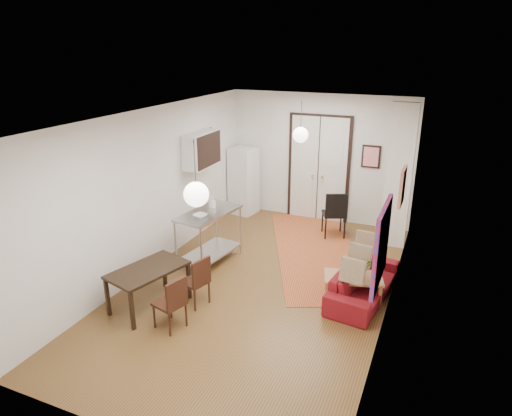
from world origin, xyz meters
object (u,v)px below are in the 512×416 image
at_px(kitchen_counter, 209,229).
at_px(dining_table, 148,273).
at_px(fridge, 244,181).
at_px(black_side_chair, 335,208).
at_px(dining_chair_near, 196,275).
at_px(sofa, 364,283).
at_px(dining_chair_far, 172,296).
at_px(coffee_table, 353,279).

bearing_deg(kitchen_counter, dining_table, -85.91).
xyz_separation_m(fridge, black_side_chair, (2.36, -0.45, -0.21)).
relative_size(fridge, black_side_chair, 1.59).
xyz_separation_m(kitchen_counter, dining_chair_near, (0.48, -1.32, -0.20)).
height_order(sofa, dining_chair_near, dining_chair_near).
distance_m(fridge, black_side_chair, 2.42).
height_order(kitchen_counter, dining_table, kitchen_counter).
height_order(kitchen_counter, dining_chair_far, kitchen_counter).
distance_m(kitchen_counter, fridge, 2.75).
relative_size(coffee_table, fridge, 0.64).
relative_size(sofa, dining_chair_near, 2.18).
relative_size(coffee_table, dining_table, 0.76).
bearing_deg(coffee_table, sofa, 36.92).
bearing_deg(black_side_chair, kitchen_counter, 26.03).
bearing_deg(dining_table, dining_chair_far, -24.26).
bearing_deg(fridge, dining_chair_near, -67.95).
distance_m(dining_chair_near, dining_chair_far, 0.70).
relative_size(sofa, kitchen_counter, 1.29).
xyz_separation_m(kitchen_counter, dining_chair_far, (0.48, -2.02, -0.20)).
bearing_deg(black_side_chair, coffee_table, 85.42).
bearing_deg(kitchen_counter, dining_chair_far, -68.58).
distance_m(sofa, dining_chair_far, 3.07).
xyz_separation_m(sofa, dining_chair_far, (-2.44, -1.86, 0.21)).
bearing_deg(dining_table, sofa, 27.57).
height_order(dining_table, dining_chair_near, dining_chair_near).
height_order(dining_chair_near, black_side_chair, black_side_chair).
relative_size(coffee_table, kitchen_counter, 0.73).
xyz_separation_m(sofa, coffee_table, (-0.15, -0.12, 0.09)).
relative_size(fridge, dining_chair_far, 1.95).
bearing_deg(coffee_table, dining_table, -152.99).
height_order(sofa, fridge, fridge).
bearing_deg(kitchen_counter, sofa, 4.86).
relative_size(dining_chair_far, black_side_chair, 0.81).
relative_size(dining_table, dining_chair_far, 1.62).
xyz_separation_m(fridge, dining_table, (0.40, -4.45, -0.21)).
distance_m(coffee_table, dining_table, 3.24).
relative_size(kitchen_counter, black_side_chair, 1.38).
xyz_separation_m(sofa, fridge, (-3.44, 2.86, 0.54)).
bearing_deg(black_side_chair, sofa, 89.43).
relative_size(coffee_table, dining_chair_near, 1.24).
relative_size(fridge, dining_chair_near, 1.95).
xyz_separation_m(dining_table, black_side_chair, (1.96, 3.99, 0.01)).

